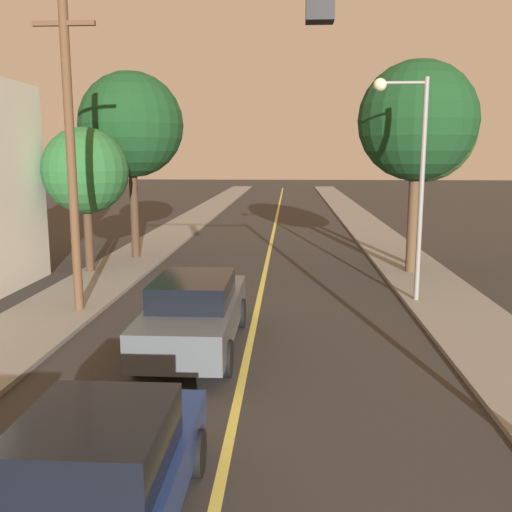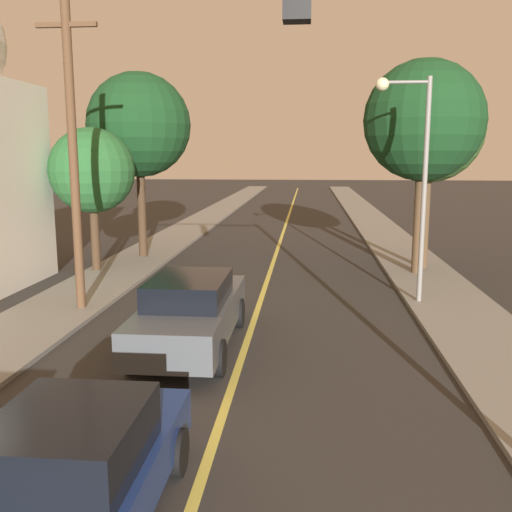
{
  "view_description": "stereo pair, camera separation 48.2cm",
  "coord_description": "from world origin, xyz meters",
  "px_view_note": "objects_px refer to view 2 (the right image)",
  "views": [
    {
      "loc": [
        0.86,
        -1.31,
        4.22
      ],
      "look_at": [
        0.0,
        13.49,
        1.6
      ],
      "focal_mm": 40.0,
      "sensor_mm": 36.0,
      "label": 1
    },
    {
      "loc": [
        1.35,
        -1.27,
        4.22
      ],
      "look_at": [
        0.0,
        13.49,
        1.6
      ],
      "focal_mm": 40.0,
      "sensor_mm": 36.0,
      "label": 2
    }
  ],
  "objects_px": {
    "streetlamp_right": "(412,158)",
    "utility_pole_left": "(73,154)",
    "car_near_lane_front": "(76,472)",
    "tree_right_near": "(424,121)",
    "tree_left_near": "(92,171)",
    "tree_right_far": "(430,129)",
    "tree_left_far": "(139,125)",
    "car_near_lane_second": "(191,311)",
    "traffic_signal_mast": "(471,98)"
  },
  "relations": [
    {
      "from": "car_near_lane_front",
      "to": "tree_right_near",
      "type": "relative_size",
      "value": 0.56
    },
    {
      "from": "car_near_lane_front",
      "to": "utility_pole_left",
      "type": "height_order",
      "value": "utility_pole_left"
    },
    {
      "from": "car_near_lane_second",
      "to": "tree_right_near",
      "type": "distance_m",
      "value": 11.44
    },
    {
      "from": "utility_pole_left",
      "to": "car_near_lane_front",
      "type": "bearing_deg",
      "value": -68.17
    },
    {
      "from": "tree_left_far",
      "to": "tree_right_near",
      "type": "relative_size",
      "value": 1.01
    },
    {
      "from": "tree_left_near",
      "to": "tree_right_far",
      "type": "relative_size",
      "value": 0.73
    },
    {
      "from": "tree_left_near",
      "to": "tree_right_near",
      "type": "xyz_separation_m",
      "value": [
        11.52,
        0.52,
        1.68
      ]
    },
    {
      "from": "tree_left_near",
      "to": "tree_right_near",
      "type": "bearing_deg",
      "value": 2.6
    },
    {
      "from": "traffic_signal_mast",
      "to": "tree_left_far",
      "type": "xyz_separation_m",
      "value": [
        -8.57,
        15.88,
        0.54
      ]
    },
    {
      "from": "traffic_signal_mast",
      "to": "tree_right_near",
      "type": "distance_m",
      "value": 13.62
    },
    {
      "from": "traffic_signal_mast",
      "to": "tree_left_far",
      "type": "distance_m",
      "value": 18.05
    },
    {
      "from": "traffic_signal_mast",
      "to": "tree_left_far",
      "type": "relative_size",
      "value": 0.94
    },
    {
      "from": "streetlamp_right",
      "to": "tree_right_far",
      "type": "xyz_separation_m",
      "value": [
        1.44,
        5.03,
        0.99
      ]
    },
    {
      "from": "utility_pole_left",
      "to": "tree_right_near",
      "type": "bearing_deg",
      "value": 29.34
    },
    {
      "from": "traffic_signal_mast",
      "to": "tree_right_near",
      "type": "xyz_separation_m",
      "value": [
        2.07,
        13.46,
        0.51
      ]
    },
    {
      "from": "tree_left_far",
      "to": "tree_right_far",
      "type": "bearing_deg",
      "value": -7.59
    },
    {
      "from": "utility_pole_left",
      "to": "tree_right_near",
      "type": "height_order",
      "value": "utility_pole_left"
    },
    {
      "from": "tree_right_near",
      "to": "tree_right_far",
      "type": "bearing_deg",
      "value": 66.96
    },
    {
      "from": "traffic_signal_mast",
      "to": "streetlamp_right",
      "type": "height_order",
      "value": "traffic_signal_mast"
    },
    {
      "from": "car_near_lane_second",
      "to": "tree_left_far",
      "type": "height_order",
      "value": "tree_left_far"
    },
    {
      "from": "traffic_signal_mast",
      "to": "tree_right_near",
      "type": "bearing_deg",
      "value": 81.26
    },
    {
      "from": "utility_pole_left",
      "to": "tree_left_far",
      "type": "height_order",
      "value": "utility_pole_left"
    },
    {
      "from": "tree_left_near",
      "to": "tree_right_near",
      "type": "relative_size",
      "value": 0.7
    },
    {
      "from": "car_near_lane_front",
      "to": "streetlamp_right",
      "type": "distance_m",
      "value": 12.35
    },
    {
      "from": "tree_left_far",
      "to": "tree_right_near",
      "type": "distance_m",
      "value": 10.91
    },
    {
      "from": "traffic_signal_mast",
      "to": "tree_left_near",
      "type": "distance_m",
      "value": 16.06
    },
    {
      "from": "utility_pole_left",
      "to": "tree_left_near",
      "type": "relative_size",
      "value": 1.56
    },
    {
      "from": "car_near_lane_second",
      "to": "tree_left_far",
      "type": "relative_size",
      "value": 0.7
    },
    {
      "from": "car_near_lane_front",
      "to": "traffic_signal_mast",
      "type": "bearing_deg",
      "value": 15.75
    },
    {
      "from": "traffic_signal_mast",
      "to": "car_near_lane_second",
      "type": "bearing_deg",
      "value": 130.28
    },
    {
      "from": "car_near_lane_second",
      "to": "tree_left_near",
      "type": "distance_m",
      "value": 9.76
    },
    {
      "from": "utility_pole_left",
      "to": "tree_left_far",
      "type": "distance_m",
      "value": 8.16
    },
    {
      "from": "car_near_lane_second",
      "to": "tree_left_near",
      "type": "xyz_separation_m",
      "value": [
        -5.11,
        7.82,
        2.83
      ]
    },
    {
      "from": "car_near_lane_second",
      "to": "streetlamp_right",
      "type": "relative_size",
      "value": 0.83
    },
    {
      "from": "tree_left_near",
      "to": "traffic_signal_mast",
      "type": "bearing_deg",
      "value": -53.85
    },
    {
      "from": "tree_left_far",
      "to": "tree_right_far",
      "type": "distance_m",
      "value": 11.14
    },
    {
      "from": "car_near_lane_front",
      "to": "traffic_signal_mast",
      "type": "height_order",
      "value": "traffic_signal_mast"
    },
    {
      "from": "car_near_lane_front",
      "to": "tree_right_near",
      "type": "distance_m",
      "value": 16.66
    },
    {
      "from": "tree_left_far",
      "to": "tree_right_far",
      "type": "height_order",
      "value": "tree_left_far"
    },
    {
      "from": "car_near_lane_front",
      "to": "tree_left_far",
      "type": "bearing_deg",
      "value": 103.91
    },
    {
      "from": "tree_right_far",
      "to": "traffic_signal_mast",
      "type": "bearing_deg",
      "value": -99.74
    },
    {
      "from": "tree_left_near",
      "to": "tree_left_far",
      "type": "relative_size",
      "value": 0.69
    },
    {
      "from": "streetlamp_right",
      "to": "tree_right_far",
      "type": "height_order",
      "value": "tree_right_far"
    },
    {
      "from": "utility_pole_left",
      "to": "car_near_lane_second",
      "type": "bearing_deg",
      "value": -36.8
    },
    {
      "from": "car_near_lane_second",
      "to": "tree_right_far",
      "type": "height_order",
      "value": "tree_right_far"
    },
    {
      "from": "tree_left_far",
      "to": "tree_right_far",
      "type": "xyz_separation_m",
      "value": [
        11.04,
        -1.47,
        -0.26
      ]
    },
    {
      "from": "car_near_lane_front",
      "to": "car_near_lane_second",
      "type": "height_order",
      "value": "car_near_lane_second"
    },
    {
      "from": "utility_pole_left",
      "to": "tree_right_near",
      "type": "xyz_separation_m",
      "value": [
        10.03,
        5.63,
        1.11
      ]
    },
    {
      "from": "traffic_signal_mast",
      "to": "tree_left_near",
      "type": "height_order",
      "value": "traffic_signal_mast"
    },
    {
      "from": "streetlamp_right",
      "to": "utility_pole_left",
      "type": "height_order",
      "value": "utility_pole_left"
    }
  ]
}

